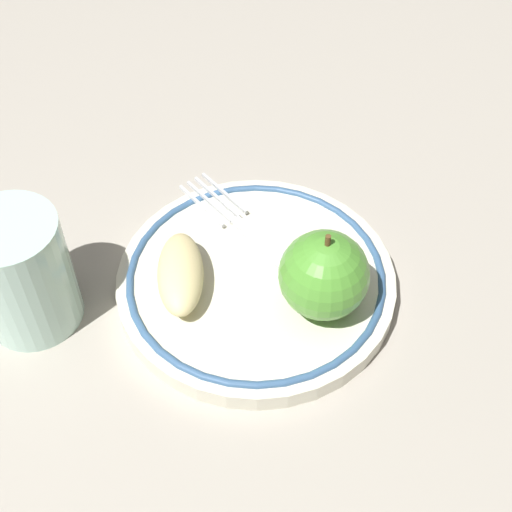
{
  "coord_description": "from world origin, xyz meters",
  "views": [
    {
      "loc": [
        -0.18,
        -0.3,
        0.44
      ],
      "look_at": [
        0.01,
        -0.01,
        0.04
      ],
      "focal_mm": 50.0,
      "sensor_mm": 36.0,
      "label": 1
    }
  ],
  "objects_px": {
    "plate": "(256,280)",
    "drinking_glass": "(22,273)",
    "apple_slice_front": "(181,273)",
    "fork": "(259,240)",
    "apple_red_whole": "(324,275)"
  },
  "relations": [
    {
      "from": "drinking_glass",
      "to": "plate",
      "type": "bearing_deg",
      "value": -25.8
    },
    {
      "from": "fork",
      "to": "apple_slice_front",
      "type": "bearing_deg",
      "value": 86.96
    },
    {
      "from": "drinking_glass",
      "to": "apple_red_whole",
      "type": "bearing_deg",
      "value": -35.26
    },
    {
      "from": "apple_red_whole",
      "to": "drinking_glass",
      "type": "height_order",
      "value": "drinking_glass"
    },
    {
      "from": "apple_red_whole",
      "to": "apple_slice_front",
      "type": "height_order",
      "value": "apple_red_whole"
    },
    {
      "from": "apple_slice_front",
      "to": "drinking_glass",
      "type": "relative_size",
      "value": 0.82
    },
    {
      "from": "fork",
      "to": "drinking_glass",
      "type": "xyz_separation_m",
      "value": [
        -0.17,
        0.05,
        0.03
      ]
    },
    {
      "from": "apple_slice_front",
      "to": "drinking_glass",
      "type": "distance_m",
      "value": 0.11
    },
    {
      "from": "fork",
      "to": "drinking_glass",
      "type": "distance_m",
      "value": 0.18
    },
    {
      "from": "apple_slice_front",
      "to": "fork",
      "type": "xyz_separation_m",
      "value": [
        0.07,
        0.0,
        -0.01
      ]
    },
    {
      "from": "drinking_glass",
      "to": "fork",
      "type": "bearing_deg",
      "value": -15.54
    },
    {
      "from": "apple_slice_front",
      "to": "fork",
      "type": "height_order",
      "value": "apple_slice_front"
    },
    {
      "from": "plate",
      "to": "fork",
      "type": "bearing_deg",
      "value": 51.96
    },
    {
      "from": "plate",
      "to": "drinking_glass",
      "type": "bearing_deg",
      "value": 154.2
    },
    {
      "from": "apple_red_whole",
      "to": "apple_slice_front",
      "type": "distance_m",
      "value": 0.11
    }
  ]
}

